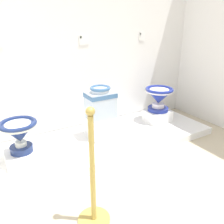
{
  "coord_description": "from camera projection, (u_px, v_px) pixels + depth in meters",
  "views": [
    {
      "loc": [
        0.52,
        0.21,
        1.46
      ],
      "look_at": [
        1.9,
        2.56,
        0.42
      ],
      "focal_mm": 37.9,
      "sensor_mm": 36.0,
      "label": 1
    }
  ],
  "objects": [
    {
      "name": "stanchion_post_near_left",
      "position": [
        93.0,
        191.0,
        1.76
      ],
      "size": [
        0.25,
        0.25,
        0.95
      ],
      "color": "#B29745",
      "rests_on": "ground_plane"
    },
    {
      "name": "plinth_block_pale_glazed",
      "position": [
        23.0,
        156.0,
        2.45
      ],
      "size": [
        0.34,
        0.3,
        0.12
      ],
      "primitive_type": "cube",
      "color": "white",
      "rests_on": "display_platform"
    },
    {
      "name": "antique_toilet_slender_white",
      "position": [
        159.0,
        96.0,
        3.35
      ],
      "size": [
        0.39,
        0.39,
        0.34
      ],
      "color": "navy",
      "rests_on": "plinth_block_slender_white"
    },
    {
      "name": "plinth_block_central_ornate",
      "position": [
        101.0,
        127.0,
        2.98
      ],
      "size": [
        0.31,
        0.36,
        0.25
      ],
      "primitive_type": "cube",
      "color": "white",
      "rests_on": "display_platform"
    },
    {
      "name": "info_placard_second",
      "position": [
        84.0,
        40.0,
        2.98
      ],
      "size": [
        0.14,
        0.01,
        0.11
      ],
      "color": "white"
    },
    {
      "name": "display_platform",
      "position": [
        102.0,
        141.0,
        2.98
      ],
      "size": [
        2.9,
        0.99,
        0.09
      ],
      "primitive_type": "cube",
      "color": "white",
      "rests_on": "ground_plane"
    },
    {
      "name": "antique_toilet_central_ornate",
      "position": [
        100.0,
        102.0,
        2.87
      ],
      "size": [
        0.34,
        0.25,
        0.4
      ],
      "color": "silver",
      "rests_on": "plinth_block_central_ornate"
    },
    {
      "name": "wall_back",
      "position": [
        80.0,
        25.0,
        2.93
      ],
      "size": [
        3.72,
        0.06,
        2.84
      ],
      "primitive_type": "cube",
      "color": "white",
      "rests_on": "ground_plane"
    },
    {
      "name": "antique_toilet_pale_glazed",
      "position": [
        19.0,
        132.0,
        2.35
      ],
      "size": [
        0.37,
        0.37,
        0.33
      ],
      "color": "navy",
      "rests_on": "plinth_block_pale_glazed"
    },
    {
      "name": "plinth_block_slender_white",
      "position": [
        157.0,
        116.0,
        3.46
      ],
      "size": [
        0.36,
        0.28,
        0.16
      ],
      "primitive_type": "cube",
      "color": "white",
      "rests_on": "display_platform"
    },
    {
      "name": "info_placard_third",
      "position": [
        142.0,
        36.0,
        3.41
      ],
      "size": [
        0.1,
        0.01,
        0.12
      ],
      "color": "white"
    }
  ]
}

